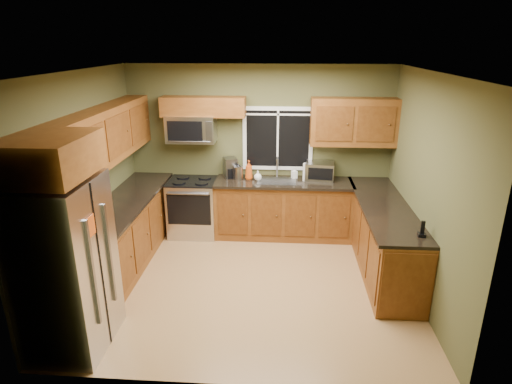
# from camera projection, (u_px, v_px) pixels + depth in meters

# --- Properties ---
(floor) EXTENTS (4.20, 4.20, 0.00)m
(floor) POSITION_uv_depth(u_px,v_px,m) (250.00, 282.00, 5.67)
(floor) COLOR #A37748
(floor) RESTS_ON ground
(ceiling) EXTENTS (4.20, 4.20, 0.00)m
(ceiling) POSITION_uv_depth(u_px,v_px,m) (249.00, 72.00, 4.77)
(ceiling) COLOR white
(ceiling) RESTS_ON back_wall
(back_wall) EXTENTS (4.20, 0.00, 4.20)m
(back_wall) POSITION_uv_depth(u_px,v_px,m) (259.00, 150.00, 6.92)
(back_wall) COLOR #4D4D2A
(back_wall) RESTS_ON ground
(front_wall) EXTENTS (4.20, 0.00, 4.20)m
(front_wall) POSITION_uv_depth(u_px,v_px,m) (232.00, 256.00, 3.53)
(front_wall) COLOR #4D4D2A
(front_wall) RESTS_ON ground
(left_wall) EXTENTS (0.00, 3.60, 3.60)m
(left_wall) POSITION_uv_depth(u_px,v_px,m) (83.00, 182.00, 5.36)
(left_wall) COLOR #4D4D2A
(left_wall) RESTS_ON ground
(right_wall) EXTENTS (0.00, 3.60, 3.60)m
(right_wall) POSITION_uv_depth(u_px,v_px,m) (426.00, 190.00, 5.09)
(right_wall) COLOR #4D4D2A
(right_wall) RESTS_ON ground
(window) EXTENTS (1.12, 0.03, 1.02)m
(window) POSITION_uv_depth(u_px,v_px,m) (278.00, 139.00, 6.81)
(window) COLOR white
(window) RESTS_ON back_wall
(base_cabinets_left) EXTENTS (0.60, 2.65, 0.90)m
(base_cabinets_left) POSITION_uv_depth(u_px,v_px,m) (127.00, 232.00, 6.09)
(base_cabinets_left) COLOR brown
(base_cabinets_left) RESTS_ON ground
(countertop_left) EXTENTS (0.65, 2.65, 0.04)m
(countertop_left) POSITION_uv_depth(u_px,v_px,m) (126.00, 202.00, 5.93)
(countertop_left) COLOR black
(countertop_left) RESTS_ON base_cabinets_left
(base_cabinets_back) EXTENTS (2.17, 0.60, 0.90)m
(base_cabinets_back) POSITION_uv_depth(u_px,v_px,m) (283.00, 210.00, 6.91)
(base_cabinets_back) COLOR brown
(base_cabinets_back) RESTS_ON ground
(countertop_back) EXTENTS (2.17, 0.65, 0.04)m
(countertop_back) POSITION_uv_depth(u_px,v_px,m) (284.00, 182.00, 6.73)
(countertop_back) COLOR black
(countertop_back) RESTS_ON base_cabinets_back
(base_cabinets_peninsula) EXTENTS (0.60, 2.52, 0.90)m
(base_cabinets_peninsula) POSITION_uv_depth(u_px,v_px,m) (383.00, 238.00, 5.92)
(base_cabinets_peninsula) COLOR brown
(base_cabinets_peninsula) RESTS_ON ground
(countertop_peninsula) EXTENTS (0.65, 2.50, 0.04)m
(countertop_peninsula) POSITION_uv_depth(u_px,v_px,m) (384.00, 206.00, 5.77)
(countertop_peninsula) COLOR black
(countertop_peninsula) RESTS_ON base_cabinets_peninsula
(upper_cabinets_left) EXTENTS (0.33, 2.65, 0.72)m
(upper_cabinets_left) POSITION_uv_depth(u_px,v_px,m) (106.00, 135.00, 5.62)
(upper_cabinets_left) COLOR brown
(upper_cabinets_left) RESTS_ON left_wall
(upper_cabinets_back_left) EXTENTS (1.30, 0.33, 0.30)m
(upper_cabinets_back_left) POSITION_uv_depth(u_px,v_px,m) (203.00, 107.00, 6.57)
(upper_cabinets_back_left) COLOR brown
(upper_cabinets_back_left) RESTS_ON back_wall
(upper_cabinets_back_right) EXTENTS (1.30, 0.33, 0.72)m
(upper_cabinets_back_right) POSITION_uv_depth(u_px,v_px,m) (353.00, 122.00, 6.50)
(upper_cabinets_back_right) COLOR brown
(upper_cabinets_back_right) RESTS_ON back_wall
(upper_cabinet_over_fridge) EXTENTS (0.72, 0.90, 0.38)m
(upper_cabinet_over_fridge) POSITION_uv_depth(u_px,v_px,m) (48.00, 157.00, 3.88)
(upper_cabinet_over_fridge) COLOR brown
(upper_cabinet_over_fridge) RESTS_ON left_wall
(refrigerator) EXTENTS (0.74, 0.90, 1.80)m
(refrigerator) POSITION_uv_depth(u_px,v_px,m) (66.00, 267.00, 4.26)
(refrigerator) COLOR #B7B7BC
(refrigerator) RESTS_ON ground
(range) EXTENTS (0.76, 0.69, 0.94)m
(range) POSITION_uv_depth(u_px,v_px,m) (193.00, 207.00, 6.97)
(range) COLOR #B7B7BC
(range) RESTS_ON ground
(microwave) EXTENTS (0.76, 0.41, 0.42)m
(microwave) POSITION_uv_depth(u_px,v_px,m) (191.00, 129.00, 6.67)
(microwave) COLOR #B7B7BC
(microwave) RESTS_ON back_wall
(sink) EXTENTS (0.60, 0.42, 0.36)m
(sink) POSITION_uv_depth(u_px,v_px,m) (277.00, 180.00, 6.74)
(sink) COLOR slate
(sink) RESTS_ON countertop_back
(toaster_oven) EXTENTS (0.48, 0.39, 0.28)m
(toaster_oven) POSITION_uv_depth(u_px,v_px,m) (320.00, 171.00, 6.77)
(toaster_oven) COLOR #B7B7BC
(toaster_oven) RESTS_ON countertop_back
(coffee_maker) EXTENTS (0.26, 0.30, 0.32)m
(coffee_maker) POSITION_uv_depth(u_px,v_px,m) (230.00, 168.00, 6.88)
(coffee_maker) COLOR slate
(coffee_maker) RESTS_ON countertop_back
(kettle) EXTENTS (0.15, 0.15, 0.26)m
(kettle) POSITION_uv_depth(u_px,v_px,m) (238.00, 172.00, 6.77)
(kettle) COLOR #B7B7BC
(kettle) RESTS_ON countertop_back
(paper_towel_roll) EXTENTS (0.16, 0.16, 0.31)m
(paper_towel_roll) POSITION_uv_depth(u_px,v_px,m) (307.00, 172.00, 6.71)
(paper_towel_roll) COLOR white
(paper_towel_roll) RESTS_ON countertop_back
(soap_bottle_a) EXTENTS (0.15, 0.15, 0.31)m
(soap_bottle_a) POSITION_uv_depth(u_px,v_px,m) (249.00, 170.00, 6.77)
(soap_bottle_a) COLOR #D24E13
(soap_bottle_a) RESTS_ON countertop_back
(soap_bottle_b) EXTENTS (0.11, 0.11, 0.18)m
(soap_bottle_b) POSITION_uv_depth(u_px,v_px,m) (294.00, 173.00, 6.85)
(soap_bottle_b) COLOR white
(soap_bottle_b) RESTS_ON countertop_back
(soap_bottle_c) EXTENTS (0.16, 0.16, 0.16)m
(soap_bottle_c) POSITION_uv_depth(u_px,v_px,m) (258.00, 176.00, 6.74)
(soap_bottle_c) COLOR white
(soap_bottle_c) RESTS_ON countertop_back
(cordless_phone) EXTENTS (0.09, 0.09, 0.19)m
(cordless_phone) POSITION_uv_depth(u_px,v_px,m) (422.00, 232.00, 4.81)
(cordless_phone) COLOR black
(cordless_phone) RESTS_ON countertop_peninsula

